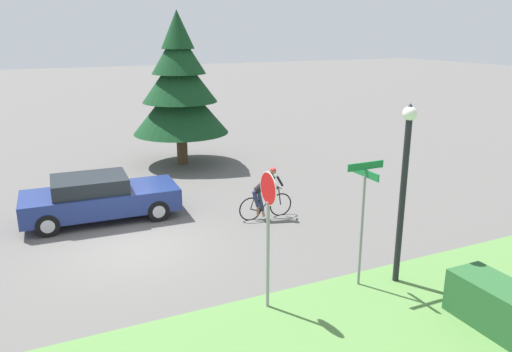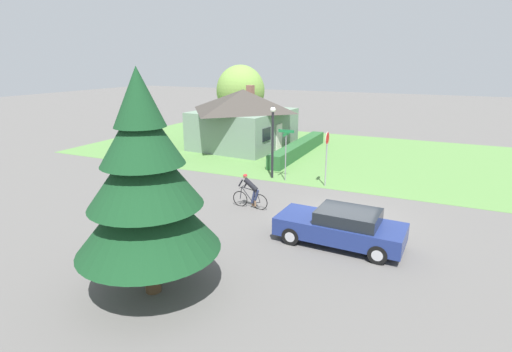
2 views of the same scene
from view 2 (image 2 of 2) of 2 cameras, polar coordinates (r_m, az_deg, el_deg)
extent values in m
plane|color=#5B5956|center=(17.32, 12.30, -6.04)|extent=(140.00, 140.00, 0.00)
cube|color=#568442|center=(29.16, 9.88, 3.21)|extent=(16.00, 36.00, 0.01)
cube|color=slate|center=(30.76, -1.80, 6.77)|extent=(7.43, 6.61, 2.81)
pyramid|color=#3D3833|center=(30.48, -1.84, 10.82)|extent=(8.02, 7.14, 1.55)
cube|color=silver|center=(29.38, 3.32, 5.50)|extent=(0.90, 0.13, 2.00)
cube|color=black|center=(27.58, 1.53, 5.97)|extent=(1.10, 0.15, 0.90)
cube|color=brown|center=(32.53, -0.82, 12.15)|extent=(0.54, 0.54, 0.80)
cube|color=#285B2D|center=(28.41, 6.12, 3.93)|extent=(9.54, 0.90, 0.90)
cube|color=navy|center=(14.83, 11.82, -7.41)|extent=(2.02, 4.61, 0.65)
cube|color=black|center=(14.56, 13.05, -5.62)|extent=(1.70, 2.21, 0.45)
cylinder|color=black|center=(14.67, 5.02, -8.53)|extent=(0.27, 0.66, 0.65)
cylinder|color=#ADADB2|center=(14.67, 5.02, -8.53)|extent=(0.27, 0.39, 0.38)
cylinder|color=black|center=(16.07, 7.28, -6.33)|extent=(0.27, 0.66, 0.65)
cylinder|color=#ADADB2|center=(16.07, 7.28, -6.33)|extent=(0.27, 0.39, 0.38)
cylinder|color=black|center=(13.93, 17.00, -10.64)|extent=(0.27, 0.66, 0.65)
cylinder|color=#ADADB2|center=(13.93, 17.00, -10.64)|extent=(0.27, 0.39, 0.38)
cylinder|color=black|center=(15.40, 18.18, -8.09)|extent=(0.27, 0.66, 0.65)
cylinder|color=#ADADB2|center=(15.40, 18.18, -8.09)|extent=(0.27, 0.39, 0.38)
torus|color=black|center=(17.87, 0.58, -3.75)|extent=(0.06, 0.74, 0.74)
torus|color=black|center=(18.31, -2.27, -3.27)|extent=(0.06, 0.74, 0.74)
cylinder|color=black|center=(17.92, -0.14, -3.08)|extent=(0.04, 0.18, 0.61)
cylinder|color=black|center=(18.06, -1.21, -2.76)|extent=(0.05, 0.63, 0.73)
cylinder|color=black|center=(17.93, -1.01, -1.88)|extent=(0.05, 0.75, 0.14)
cylinder|color=black|center=(17.96, 0.12, -3.85)|extent=(0.04, 0.34, 0.16)
cylinder|color=black|center=(17.83, 0.32, -2.97)|extent=(0.04, 0.21, 0.49)
cylinder|color=black|center=(18.19, -2.17, -2.42)|extent=(0.04, 0.12, 0.59)
cylinder|color=black|center=(18.08, -2.06, -1.56)|extent=(0.44, 0.03, 0.02)
ellipsoid|color=black|center=(17.78, 0.06, -2.13)|extent=(0.08, 0.20, 0.05)
cylinder|color=#262D4C|center=(17.84, 0.09, -2.76)|extent=(0.12, 0.25, 0.52)
cylinder|color=#262D4C|center=(17.93, -0.37, -2.93)|extent=(0.12, 0.25, 0.67)
cylinder|color=#8C6647|center=(18.01, -0.11, -3.91)|extent=(0.08, 0.08, 0.30)
cylinder|color=#8C6647|center=(18.15, -0.50, -4.06)|extent=(0.17, 0.08, 0.21)
cylinder|color=black|center=(17.82, -0.75, -1.25)|extent=(0.24, 0.70, 0.60)
cylinder|color=black|center=(17.93, -1.41, -1.11)|extent=(0.08, 0.25, 0.36)
cylinder|color=black|center=(18.05, -2.20, -1.00)|extent=(0.08, 0.25, 0.36)
sphere|color=#8C6647|center=(17.85, -1.55, -0.05)|extent=(0.19, 0.19, 0.19)
ellipsoid|color=red|center=(17.83, -1.55, 0.10)|extent=(0.22, 0.18, 0.12)
cylinder|color=gray|center=(21.29, 9.97, 1.56)|extent=(0.07, 0.07, 2.31)
cylinder|color=red|center=(20.98, 10.16, 5.33)|extent=(0.64, 0.03, 0.64)
cylinder|color=silver|center=(20.98, 10.16, 5.33)|extent=(0.68, 0.02, 0.68)
cylinder|color=black|center=(22.33, 2.37, 4.35)|extent=(0.14, 0.14, 3.73)
sphere|color=white|center=(22.00, 2.43, 9.45)|extent=(0.30, 0.30, 0.30)
cone|color=black|center=(21.99, 2.44, 9.85)|extent=(0.18, 0.18, 0.12)
cylinder|color=gray|center=(21.94, 4.25, 2.54)|extent=(0.06, 0.06, 2.56)
cube|color=#197238|center=(21.67, 4.32, 5.99)|extent=(0.90, 0.03, 0.16)
cube|color=#197238|center=(21.64, 4.33, 6.40)|extent=(0.03, 0.90, 0.16)
cylinder|color=#4C3823|center=(12.10, -14.62, -12.87)|extent=(0.45, 0.45, 1.35)
cone|color=#143D1E|center=(11.33, -15.29, -4.58)|extent=(3.97, 3.97, 2.38)
cone|color=#143D1E|center=(10.98, -15.74, 1.12)|extent=(3.10, 3.10, 2.09)
cone|color=#143D1E|center=(10.77, -16.15, 6.30)|extent=(2.22, 2.22, 1.81)
cone|color=#143D1E|center=(10.67, -16.51, 10.81)|extent=(1.35, 1.35, 1.52)
cylinder|color=#4C3823|center=(36.08, -2.17, 7.58)|extent=(0.34, 0.34, 2.08)
ellipsoid|color=olive|center=(35.76, -2.22, 12.07)|extent=(4.21, 4.21, 4.42)
camera|label=1|loc=(28.23, 23.28, 13.08)|focal=35.00mm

